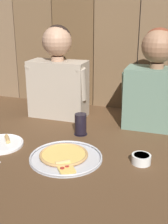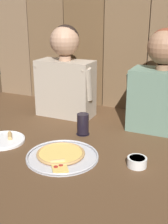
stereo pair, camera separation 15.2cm
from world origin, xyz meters
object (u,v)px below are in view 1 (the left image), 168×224
at_px(drinking_glass, 81,124).
at_px(diner_left, 58,75).
at_px(dipping_bowl, 141,159).
at_px(pizza_tray, 65,156).
at_px(dinner_plate, 1,144).
at_px(diner_right, 155,82).

distance_m(drinking_glass, diner_left, 0.41).
bearing_deg(drinking_glass, dipping_bowl, -31.42).
xyz_separation_m(pizza_tray, dinner_plate, (-0.38, 0.03, -0.00)).
bearing_deg(diner_right, diner_left, -179.98).
distance_m(pizza_tray, diner_left, 0.67).
height_order(drinking_glass, dipping_bowl, drinking_glass).
height_order(pizza_tray, drinking_glass, drinking_glass).
height_order(drinking_glass, diner_right, diner_right).
bearing_deg(dipping_bowl, diner_right, 89.97).
bearing_deg(dipping_bowl, pizza_tray, -169.50).
bearing_deg(dipping_bowl, dinner_plate, -176.90).
relative_size(dinner_plate, diner_right, 0.40).
distance_m(pizza_tray, dipping_bowl, 0.37).
height_order(dinner_plate, diner_right, diner_right).
height_order(pizza_tray, diner_right, diner_right).
xyz_separation_m(pizza_tray, dipping_bowl, (0.36, 0.07, 0.01)).
xyz_separation_m(drinking_glass, diner_left, (-0.24, 0.25, 0.22)).
xyz_separation_m(pizza_tray, diner_right, (0.36, 0.55, 0.27)).
distance_m(pizza_tray, diner_right, 0.71).
height_order(dipping_bowl, diner_right, diner_right).
bearing_deg(diner_left, dinner_plate, -102.06).
distance_m(pizza_tray, dinner_plate, 0.38).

